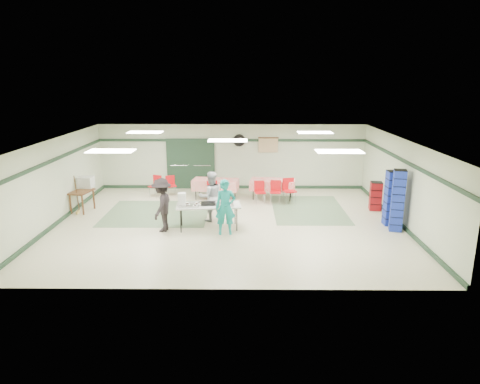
{
  "coord_description": "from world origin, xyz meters",
  "views": [
    {
      "loc": [
        0.51,
        -13.1,
        4.55
      ],
      "look_at": [
        0.38,
        -0.3,
        1.12
      ],
      "focal_mm": 32.0,
      "sensor_mm": 36.0,
      "label": 1
    }
  ],
  "objects_px": {
    "chair_c": "(289,188)",
    "printer_table": "(82,194)",
    "volunteer_grey": "(211,196)",
    "volunteer_teal": "(225,207)",
    "chair_loose_a": "(171,183)",
    "crate_stack_red": "(376,196)",
    "dining_table_a": "(272,184)",
    "dining_table_b": "(215,184)",
    "chair_a": "(276,189)",
    "volunteer_dark": "(162,205)",
    "chair_b": "(260,190)",
    "crate_stack_blue_b": "(398,201)",
    "broom": "(77,194)",
    "chair_d": "(212,190)",
    "office_printer": "(86,182)",
    "chair_loose_b": "(156,184)",
    "crate_stack_blue_a": "(392,198)",
    "serving_table": "(208,206)"
  },
  "relations": [
    {
      "from": "serving_table",
      "to": "dining_table_a",
      "type": "relative_size",
      "value": 1.14
    },
    {
      "from": "crate_stack_blue_a",
      "to": "crate_stack_red",
      "type": "xyz_separation_m",
      "value": [
        0.0,
        1.59,
        -0.37
      ]
    },
    {
      "from": "dining_table_a",
      "to": "chair_loose_b",
      "type": "xyz_separation_m",
      "value": [
        -4.55,
        0.27,
        -0.05
      ]
    },
    {
      "from": "chair_c",
      "to": "chair_loose_a",
      "type": "height_order",
      "value": "chair_c"
    },
    {
      "from": "chair_d",
      "to": "crate_stack_red",
      "type": "xyz_separation_m",
      "value": [
        5.83,
        -0.87,
        0.0
      ]
    },
    {
      "from": "dining_table_b",
      "to": "chair_loose_b",
      "type": "relative_size",
      "value": 2.14
    },
    {
      "from": "chair_c",
      "to": "printer_table",
      "type": "distance_m",
      "value": 7.42
    },
    {
      "from": "volunteer_teal",
      "to": "crate_stack_red",
      "type": "distance_m",
      "value": 5.75
    },
    {
      "from": "dining_table_a",
      "to": "crate_stack_red",
      "type": "distance_m",
      "value": 3.83
    },
    {
      "from": "chair_a",
      "to": "broom",
      "type": "distance_m",
      "value": 7.05
    },
    {
      "from": "dining_table_b",
      "to": "crate_stack_red",
      "type": "relative_size",
      "value": 1.78
    },
    {
      "from": "dining_table_a",
      "to": "chair_loose_a",
      "type": "relative_size",
      "value": 2.28
    },
    {
      "from": "chair_a",
      "to": "chair_c",
      "type": "distance_m",
      "value": 0.5
    },
    {
      "from": "chair_a",
      "to": "office_printer",
      "type": "xyz_separation_m",
      "value": [
        -6.83,
        -0.66,
        0.42
      ]
    },
    {
      "from": "volunteer_grey",
      "to": "volunteer_teal",
      "type": "bearing_deg",
      "value": 94.28
    },
    {
      "from": "chair_d",
      "to": "chair_loose_b",
      "type": "bearing_deg",
      "value": 155.16
    },
    {
      "from": "volunteer_teal",
      "to": "dining_table_b",
      "type": "relative_size",
      "value": 0.92
    },
    {
      "from": "printer_table",
      "to": "office_printer",
      "type": "bearing_deg",
      "value": 100.5
    },
    {
      "from": "volunteer_teal",
      "to": "chair_d",
      "type": "bearing_deg",
      "value": 95.54
    },
    {
      "from": "chair_loose_a",
      "to": "crate_stack_blue_a",
      "type": "height_order",
      "value": "crate_stack_blue_a"
    },
    {
      "from": "volunteer_grey",
      "to": "crate_stack_red",
      "type": "bearing_deg",
      "value": 173.08
    },
    {
      "from": "volunteer_teal",
      "to": "chair_b",
      "type": "bearing_deg",
      "value": 65.77
    },
    {
      "from": "volunteer_teal",
      "to": "crate_stack_blue_a",
      "type": "bearing_deg",
      "value": 3.96
    },
    {
      "from": "chair_d",
      "to": "office_printer",
      "type": "distance_m",
      "value": 4.53
    },
    {
      "from": "printer_table",
      "to": "chair_loose_a",
      "type": "bearing_deg",
      "value": 49.12
    },
    {
      "from": "crate_stack_blue_b",
      "to": "broom",
      "type": "relative_size",
      "value": 1.43
    },
    {
      "from": "dining_table_b",
      "to": "chair_a",
      "type": "distance_m",
      "value": 2.35
    },
    {
      "from": "serving_table",
      "to": "broom",
      "type": "relative_size",
      "value": 1.53
    },
    {
      "from": "chair_b",
      "to": "chair_loose_a",
      "type": "height_order",
      "value": "chair_b"
    },
    {
      "from": "serving_table",
      "to": "chair_d",
      "type": "height_order",
      "value": "chair_d"
    },
    {
      "from": "volunteer_teal",
      "to": "chair_loose_a",
      "type": "height_order",
      "value": "volunteer_teal"
    },
    {
      "from": "volunteer_teal",
      "to": "chair_d",
      "type": "distance_m",
      "value": 3.39
    },
    {
      "from": "chair_b",
      "to": "crate_stack_blue_b",
      "type": "bearing_deg",
      "value": -44.11
    },
    {
      "from": "dining_table_a",
      "to": "printer_table",
      "type": "distance_m",
      "value": 6.96
    },
    {
      "from": "chair_loose_a",
      "to": "office_printer",
      "type": "bearing_deg",
      "value": -169.55
    },
    {
      "from": "volunteer_teal",
      "to": "office_printer",
      "type": "bearing_deg",
      "value": 147.1
    },
    {
      "from": "volunteer_teal",
      "to": "chair_loose_a",
      "type": "relative_size",
      "value": 2.12
    },
    {
      "from": "chair_b",
      "to": "printer_table",
      "type": "height_order",
      "value": "chair_b"
    },
    {
      "from": "volunteer_grey",
      "to": "chair_c",
      "type": "bearing_deg",
      "value": -161.6
    },
    {
      "from": "chair_loose_a",
      "to": "crate_stack_red",
      "type": "distance_m",
      "value": 7.8
    },
    {
      "from": "crate_stack_blue_a",
      "to": "broom",
      "type": "height_order",
      "value": "crate_stack_blue_a"
    },
    {
      "from": "volunteer_dark",
      "to": "chair_b",
      "type": "relative_size",
      "value": 1.98
    },
    {
      "from": "volunteer_dark",
      "to": "printer_table",
      "type": "relative_size",
      "value": 1.68
    },
    {
      "from": "chair_d",
      "to": "printer_table",
      "type": "xyz_separation_m",
      "value": [
        -4.47,
        -1.14,
        0.14
      ]
    },
    {
      "from": "printer_table",
      "to": "dining_table_a",
      "type": "bearing_deg",
      "value": 24.73
    },
    {
      "from": "chair_b",
      "to": "crate_stack_red",
      "type": "bearing_deg",
      "value": -19.82
    },
    {
      "from": "chair_c",
      "to": "crate_stack_blue_b",
      "type": "relative_size",
      "value": 0.49
    },
    {
      "from": "chair_c",
      "to": "chair_d",
      "type": "height_order",
      "value": "chair_c"
    },
    {
      "from": "chair_a",
      "to": "chair_c",
      "type": "relative_size",
      "value": 0.91
    },
    {
      "from": "dining_table_a",
      "to": "printer_table",
      "type": "relative_size",
      "value": 1.83
    }
  ]
}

